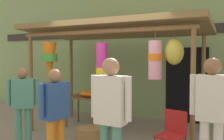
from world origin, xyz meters
TOP-DOWN VIEW (x-y plane):
  - shop_facade at (0.01, 2.51)m, footprint 12.01×0.29m
  - market_stall_canopy at (-0.26, 0.69)m, footprint 4.19×2.16m
  - display_table at (-1.00, 0.89)m, footprint 1.14×0.64m
  - flower_heap_on_table at (-0.92, 0.87)m, footprint 0.67×0.47m
  - folding_chair at (1.34, -0.39)m, footprint 0.49×0.49m
  - wicker_basket_by_table at (-0.45, -0.08)m, footprint 0.56×0.56m
  - vendor_in_orange at (0.78, -1.59)m, footprint 0.59×0.24m
  - customer_foreground at (-0.28, -1.39)m, footprint 0.31×0.58m
  - shopper_by_bananas at (1.97, -0.85)m, footprint 0.59×0.24m
  - passerby_at_right at (-1.43, -0.91)m, footprint 0.47×0.43m

SIDE VIEW (x-z plane):
  - wicker_basket_by_table at x=-0.45m, z-range 0.00..0.28m
  - folding_chair at x=1.34m, z-range 0.08..0.92m
  - display_table at x=-1.00m, z-range 0.29..1.05m
  - flower_heap_on_table at x=-0.92m, z-range 0.76..0.92m
  - passerby_at_right at x=-1.43m, z-range 0.13..1.66m
  - customer_foreground at x=-0.28m, z-range 0.13..1.68m
  - vendor_in_orange at x=0.78m, z-range 0.16..1.88m
  - shopper_by_bananas at x=1.97m, z-range 0.16..1.88m
  - shop_facade at x=0.01m, z-range 0.00..3.99m
  - market_stall_canopy at x=-0.26m, z-range 0.93..3.43m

